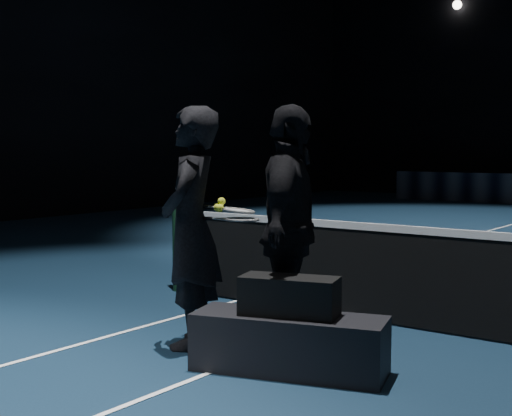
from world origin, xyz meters
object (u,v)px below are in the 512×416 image
at_px(player_a, 191,227).
at_px(player_b, 289,231).
at_px(player_bench, 289,344).
at_px(racket_upper, 238,210).
at_px(racket_lower, 242,219).
at_px(racket_bag, 289,296).
at_px(tennis_balls, 220,206).

bearing_deg(player_a, player_b, 81.97).
xyz_separation_m(player_bench, racket_upper, (-0.69, 0.27, 0.94)).
bearing_deg(racket_lower, player_b, 0.00).
bearing_deg(player_bench, racket_lower, 141.86).
relative_size(player_bench, player_a, 0.71).
distance_m(player_a, racket_upper, 0.43).
height_order(racket_bag, player_b, player_b).
bearing_deg(player_b, tennis_balls, 83.17).
distance_m(player_bench, racket_bag, 0.36).
distance_m(player_a, tennis_balls, 0.31).
bearing_deg(racket_bag, player_a, 157.40).
bearing_deg(racket_bag, racket_lower, 141.86).
xyz_separation_m(racket_bag, racket_upper, (-0.69, 0.27, 0.58)).
relative_size(player_bench, racket_bag, 2.00).
distance_m(racket_upper, tennis_balls, 0.15).
bearing_deg(player_bench, player_a, 157.40).
relative_size(racket_bag, player_b, 0.36).
distance_m(racket_lower, racket_upper, 0.09).
height_order(player_bench, racket_bag, racket_bag).
height_order(player_bench, player_b, player_b).
bearing_deg(player_a, racket_lower, 81.97).
height_order(player_bench, player_a, player_a).
relative_size(racket_bag, racket_lower, 1.05).
height_order(player_a, tennis_balls, player_a).
height_order(player_b, tennis_balls, player_b).
height_order(racket_lower, tennis_balls, tennis_balls).
height_order(player_a, player_b, same).
distance_m(player_bench, racket_lower, 1.10).
bearing_deg(racket_upper, racket_bag, -43.41).
bearing_deg(player_bench, racket_upper, 141.93).
distance_m(player_bench, tennis_balls, 1.29).
xyz_separation_m(player_b, racket_lower, (-0.38, -0.12, 0.08)).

